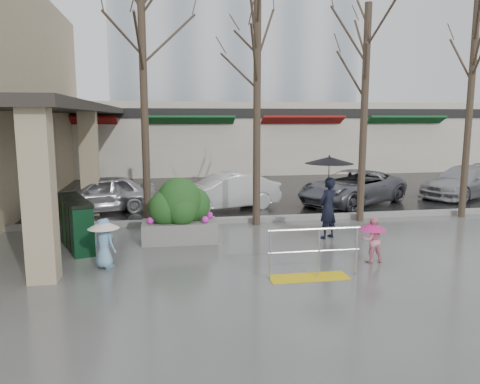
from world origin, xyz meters
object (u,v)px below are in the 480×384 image
object	(u,v)px
handrail	(312,260)
tree_west	(142,47)
planter	(180,211)
news_boxes	(75,223)
tree_mideast	(366,60)
child_blue	(104,238)
woman	(328,187)
car_a	(100,194)
tree_midwest	(257,44)
tree_east	(474,45)
child_pink	(372,236)
car_d	(465,182)
car_b	(225,191)
car_c	(352,187)

from	to	relation	value
handrail	tree_west	distance (m)	7.52
planter	news_boxes	world-z (taller)	planter
tree_mideast	child_blue	size ratio (longest dim) A/B	5.96
woman	car_a	xyz separation A→B (m)	(-6.41, 4.51, -0.75)
tree_mideast	planter	distance (m)	7.11
news_boxes	tree_midwest	bearing A→B (deg)	-1.10
tree_east	child_blue	xyz separation A→B (m)	(-10.82, -3.46, -4.72)
child_blue	child_pink	bearing A→B (deg)	-146.47
handrail	car_d	size ratio (longest dim) A/B	0.44
tree_midwest	planter	bearing A→B (deg)	-146.70
car_a	tree_east	bearing A→B (deg)	62.15
tree_east	child_blue	bearing A→B (deg)	-162.25
handrail	woman	bearing A→B (deg)	64.67
tree_west	car_b	world-z (taller)	tree_west
car_c	planter	bearing A→B (deg)	-87.95
planter	car_c	world-z (taller)	planter
woman	car_b	size ratio (longest dim) A/B	0.58
child_pink	car_b	bearing A→B (deg)	-71.68
tree_west	woman	size ratio (longest dim) A/B	3.06
car_b	tree_east	bearing A→B (deg)	54.07
child_blue	car_b	world-z (taller)	car_b
news_boxes	car_b	bearing A→B (deg)	24.34
car_d	car_b	bearing A→B (deg)	-110.14
woman	car_c	world-z (taller)	woman
tree_mideast	woman	size ratio (longest dim) A/B	2.92
child_blue	car_a	bearing A→B (deg)	-43.14
tree_west	handrail	bearing A→B (deg)	-55.01
car_a	planter	bearing A→B (deg)	16.05
tree_midwest	tree_east	distance (m)	6.80
tree_east	woman	size ratio (longest dim) A/B	3.24
news_boxes	car_b	size ratio (longest dim) A/B	0.59
child_blue	news_boxes	xyz separation A→B (m)	(-0.89, 1.81, -0.05)
woman	child_blue	world-z (taller)	woman
tree_midwest	child_pink	world-z (taller)	tree_midwest
child_pink	planter	world-z (taller)	planter
tree_mideast	car_d	bearing A→B (deg)	29.71
news_boxes	car_d	bearing A→B (deg)	-0.11
car_b	car_c	xyz separation A→B (m)	(4.76, 0.16, 0.00)
news_boxes	planter	bearing A→B (deg)	-17.03
handrail	news_boxes	world-z (taller)	news_boxes
car_a	car_d	distance (m)	14.10
car_a	car_b	xyz separation A→B (m)	(4.25, -0.13, 0.00)
child_pink	car_a	size ratio (longest dim) A/B	0.27
news_boxes	car_a	world-z (taller)	car_a
car_c	car_d	size ratio (longest dim) A/B	1.04
tree_midwest	planter	world-z (taller)	tree_midwest
car_b	handrail	bearing A→B (deg)	-11.22
child_blue	car_b	bearing A→B (deg)	-80.70
tree_midwest	car_d	size ratio (longest dim) A/B	1.61
woman	child_pink	size ratio (longest dim) A/B	2.19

